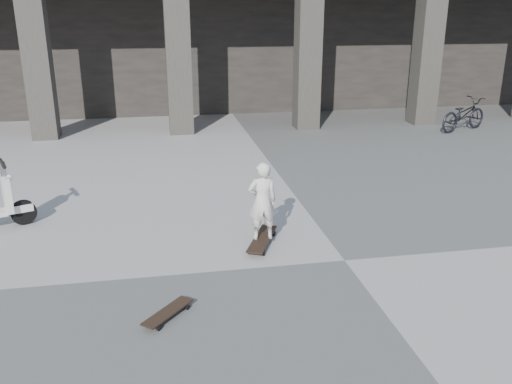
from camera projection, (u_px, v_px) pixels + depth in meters
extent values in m
plane|color=#52524F|center=(345.00, 260.00, 7.49)|extent=(90.00, 90.00, 0.00)
cube|color=black|center=(220.00, 16.00, 19.54)|extent=(28.00, 6.00, 6.00)
cube|color=#312E29|center=(38.00, 61.00, 13.82)|extent=(0.65, 0.65, 4.00)
cube|color=#312E29|center=(178.00, 59.00, 14.44)|extent=(0.65, 0.65, 4.00)
cube|color=#312E29|center=(308.00, 57.00, 15.05)|extent=(0.65, 0.65, 4.00)
cube|color=#312E29|center=(427.00, 55.00, 15.67)|extent=(0.65, 0.65, 4.00)
cube|color=black|center=(262.00, 239.00, 7.97)|extent=(0.63, 1.04, 0.02)
cube|color=#B2B2B7|center=(267.00, 232.00, 8.31)|extent=(0.22, 0.14, 0.03)
cube|color=#B2B2B7|center=(257.00, 251.00, 7.65)|extent=(0.22, 0.14, 0.03)
cylinder|color=black|center=(261.00, 232.00, 8.34)|extent=(0.06, 0.08, 0.08)
cylinder|color=black|center=(274.00, 233.00, 8.29)|extent=(0.06, 0.08, 0.08)
cylinder|color=black|center=(249.00, 251.00, 7.68)|extent=(0.06, 0.08, 0.08)
cylinder|color=black|center=(264.00, 253.00, 7.63)|extent=(0.06, 0.08, 0.08)
cube|color=black|center=(168.00, 312.00, 6.09)|extent=(0.61, 0.66, 0.02)
cube|color=#B2B2B7|center=(182.00, 305.00, 6.30)|extent=(0.15, 0.14, 0.03)
cube|color=#B2B2B7|center=(153.00, 325.00, 5.89)|extent=(0.15, 0.14, 0.03)
cylinder|color=black|center=(176.00, 303.00, 6.34)|extent=(0.06, 0.06, 0.06)
cylinder|color=black|center=(187.00, 307.00, 6.27)|extent=(0.06, 0.06, 0.06)
cylinder|color=black|center=(147.00, 324.00, 5.94)|extent=(0.06, 0.06, 0.06)
cylinder|color=black|center=(159.00, 328.00, 5.86)|extent=(0.06, 0.06, 0.06)
imported|color=beige|center=(262.00, 201.00, 7.78)|extent=(0.42, 0.28, 1.16)
cylinder|color=black|center=(24.00, 212.00, 8.69)|extent=(0.41, 0.24, 0.40)
cube|color=silver|center=(7.00, 194.00, 8.47)|extent=(0.22, 0.35, 0.58)
cube|color=silver|center=(23.00, 208.00, 8.66)|extent=(0.33, 0.24, 0.12)
cylinder|color=#B2B2B7|center=(3.00, 171.00, 8.36)|extent=(0.12, 0.12, 0.30)
cylinder|color=black|center=(2.00, 163.00, 8.31)|extent=(0.24, 0.49, 0.06)
sphere|color=white|center=(9.00, 178.00, 8.42)|extent=(0.12, 0.12, 0.12)
imported|color=black|center=(464.00, 115.00, 15.16)|extent=(1.86, 1.25, 0.92)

